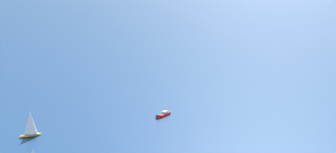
% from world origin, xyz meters
% --- Properties ---
extents(sailboat_outer_ring_a, '(5.80, 8.43, 10.52)m').
position_xyz_m(sailboat_outer_ring_a, '(-62.87, 0.75, 4.80)').
color(sailboat_outer_ring_a, gold).
rests_on(sailboat_outer_ring_a, ground_plane).
extents(motorboat_outer_ring_b, '(3.10, 8.29, 2.35)m').
position_xyz_m(motorboat_outer_ring_b, '(-42.62, 50.21, 0.63)').
color(motorboat_outer_ring_b, '#B21E1E').
rests_on(motorboat_outer_ring_b, ground_plane).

